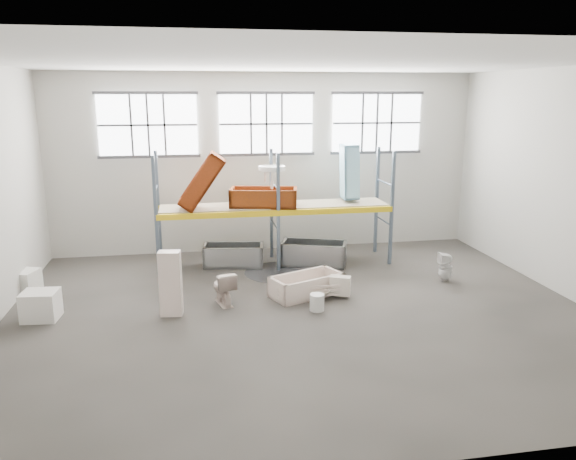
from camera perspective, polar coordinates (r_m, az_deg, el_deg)
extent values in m
cube|color=#4D4842|center=(11.58, 1.31, -8.75)|extent=(12.00, 10.00, 0.10)
cube|color=silver|center=(10.71, 1.47, 17.32)|extent=(12.00, 10.00, 0.10)
cube|color=#B5B3A8|center=(15.79, -2.27, 6.93)|extent=(12.00, 0.10, 5.00)
cube|color=beige|center=(6.14, 10.80, -4.47)|extent=(12.00, 0.10, 5.00)
cube|color=#9E9C93|center=(13.43, 27.67, 4.13)|extent=(0.10, 10.00, 5.00)
cube|color=white|center=(15.48, -14.27, 10.47)|extent=(2.60, 0.04, 1.60)
cube|color=white|center=(15.59, -2.25, 10.90)|extent=(2.60, 0.04, 1.60)
cube|color=white|center=(16.33, 9.14, 10.88)|extent=(2.60, 0.04, 1.60)
cube|color=slate|center=(13.72, -13.49, 1.26)|extent=(0.08, 0.08, 3.00)
cube|color=slate|center=(14.89, -13.24, 2.25)|extent=(0.08, 0.08, 3.00)
cube|color=slate|center=(13.86, -1.01, 1.77)|extent=(0.08, 0.08, 3.00)
cube|color=slate|center=(15.02, -1.74, 2.71)|extent=(0.08, 0.08, 3.00)
cube|color=slate|center=(14.62, 10.69, 2.17)|extent=(0.08, 0.08, 3.00)
cube|color=slate|center=(15.73, 9.16, 3.05)|extent=(0.08, 0.08, 3.00)
cube|color=yellow|center=(13.86, -1.01, 1.77)|extent=(6.00, 0.10, 0.14)
cube|color=yellow|center=(15.02, -1.74, 2.71)|extent=(6.00, 0.10, 0.14)
cube|color=gray|center=(14.42, -1.39, 2.57)|extent=(5.90, 1.10, 0.03)
cylinder|color=black|center=(14.06, -0.86, -4.38)|extent=(1.80, 1.80, 0.00)
cube|color=silver|center=(12.32, 5.41, -5.75)|extent=(0.50, 0.38, 0.43)
imported|color=beige|center=(12.19, 3.33, -6.53)|extent=(0.49, 0.49, 0.15)
imported|color=beige|center=(11.96, -6.70, -5.93)|extent=(0.59, 0.81, 0.75)
cube|color=beige|center=(11.47, -12.04, -5.43)|extent=(0.47, 0.34, 1.35)
imported|color=white|center=(13.85, 15.97, -3.69)|extent=(0.34, 0.34, 0.71)
imported|color=white|center=(14.05, -1.66, 4.40)|extent=(0.75, 0.62, 0.60)
cylinder|color=silver|center=(11.62, 3.01, -7.48)|extent=(0.40, 0.40, 0.36)
cube|color=silver|center=(12.20, -24.20, -7.12)|extent=(0.73, 0.64, 0.58)
cube|color=silver|center=(14.07, -25.63, -4.75)|extent=(0.74, 0.74, 0.49)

